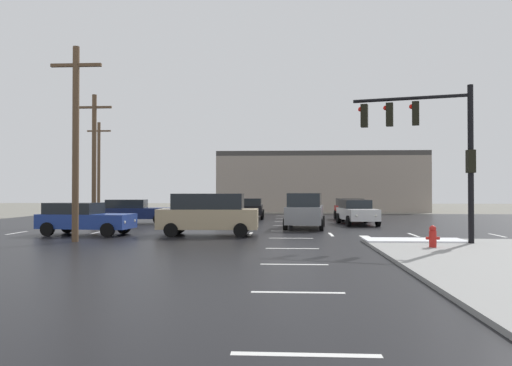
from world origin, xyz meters
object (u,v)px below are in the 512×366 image
at_px(traffic_signal_mast, 431,136).
at_px(suv_tan, 208,213).
at_px(utility_pole_far, 94,157).
at_px(sedan_red, 351,209).
at_px(utility_pole_mid, 76,139).
at_px(sedan_blue, 83,218).
at_px(sedan_white, 357,211).
at_px(suv_grey, 305,210).
at_px(fire_hydrant, 433,236).
at_px(sedan_black, 251,208).
at_px(sedan_navy, 134,211).
at_px(utility_pole_distant, 99,166).

bearing_deg(traffic_signal_mast, suv_tan, -5.74).
bearing_deg(utility_pole_far, traffic_signal_mast, -29.87).
xyz_separation_m(sedan_red, utility_pole_mid, (-13.77, -16.25, 3.53)).
xyz_separation_m(sedan_blue, utility_pole_mid, (0.98, -3.19, 3.53)).
distance_m(sedan_white, suv_grey, 4.94).
relative_size(traffic_signal_mast, sedan_red, 1.34).
xyz_separation_m(fire_hydrant, sedan_black, (-7.99, 19.92, 0.32)).
bearing_deg(traffic_signal_mast, sedan_blue, 2.56).
height_order(sedan_navy, sedan_black, same).
xyz_separation_m(sedan_white, utility_pole_distant, (-21.72, 12.51, 3.60)).
height_order(suv_tan, suv_grey, same).
bearing_deg(traffic_signal_mast, sedan_black, -49.42).
bearing_deg(sedan_black, suv_grey, -160.02).
xyz_separation_m(traffic_signal_mast, utility_pole_distant, (-22.98, 24.37, 0.07)).
relative_size(fire_hydrant, suv_grey, 0.16).
xyz_separation_m(suv_grey, utility_pole_distant, (-18.28, 16.05, 3.37)).
bearing_deg(suv_tan, fire_hydrant, 147.20).
bearing_deg(sedan_navy, suv_tan, -58.88).
bearing_deg(sedan_blue, suv_grey, 29.20).
relative_size(sedan_blue, sedan_black, 1.02).
relative_size(traffic_signal_mast, sedan_black, 1.36).
bearing_deg(sedan_black, utility_pole_distant, 64.84).
xyz_separation_m(sedan_white, suv_tan, (-8.31, -8.18, 0.24)).
height_order(sedan_white, utility_pole_far, utility_pole_far).
bearing_deg(sedan_white, traffic_signal_mast, 0.80).
relative_size(traffic_signal_mast, utility_pole_mid, 0.74).
relative_size(sedan_white, suv_tan, 0.96).
bearing_deg(fire_hydrant, sedan_black, 111.86).
xyz_separation_m(sedan_white, suv_grey, (-3.44, -3.54, 0.24)).
distance_m(fire_hydrant, utility_pole_mid, 14.95).
bearing_deg(suv_grey, utility_pole_far, 87.31).
bearing_deg(sedan_black, sedan_red, -101.85).
bearing_deg(sedan_navy, utility_pole_mid, -90.50).
bearing_deg(utility_pole_distant, traffic_signal_mast, -46.68).
distance_m(suv_grey, utility_pole_mid, 13.24).
xyz_separation_m(traffic_signal_mast, utility_pole_mid, (-14.77, 0.38, 0.00)).
distance_m(traffic_signal_mast, sedan_red, 17.02).
height_order(fire_hydrant, utility_pole_far, utility_pole_far).
distance_m(sedan_white, sedan_blue, 16.69).
bearing_deg(sedan_blue, sedan_navy, 96.38).
bearing_deg(sedan_red, sedan_navy, -76.21).
distance_m(fire_hydrant, sedan_red, 18.55).
distance_m(fire_hydrant, utility_pole_distant, 34.80).
relative_size(sedan_white, suv_grey, 0.94).
height_order(sedan_navy, suv_grey, suv_grey).
distance_m(fire_hydrant, sedan_black, 21.46).
xyz_separation_m(sedan_red, sedan_white, (-0.26, -4.76, 0.00)).
height_order(traffic_signal_mast, suv_grey, traffic_signal_mast).
bearing_deg(suv_tan, traffic_signal_mast, 157.85).
bearing_deg(sedan_black, sedan_blue, 151.93).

